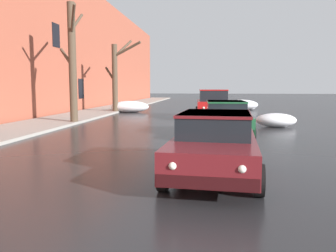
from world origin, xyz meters
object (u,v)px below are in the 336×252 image
bare_tree_mid_block (72,60)px  suv_red_parked_kerbside_mid (213,103)px  sedan_green_parked_kerbside_close (226,118)px  bare_tree_far_down_block (116,75)px  sedan_maroon_approaching_near_lane (215,143)px

bare_tree_mid_block → suv_red_parked_kerbside_mid: bare_tree_mid_block is taller
sedan_green_parked_kerbside_close → bare_tree_mid_block: bearing=154.3°
sedan_green_parked_kerbside_close → suv_red_parked_kerbside_mid: bearing=93.9°
bare_tree_mid_block → bare_tree_far_down_block: size_ratio=1.13×
bare_tree_mid_block → sedan_maroon_approaching_near_lane: (7.43, -10.07, -2.64)m
bare_tree_far_down_block → bare_tree_mid_block: bearing=-90.7°
bare_tree_far_down_block → suv_red_parked_kerbside_mid: size_ratio=1.17×
bare_tree_mid_block → bare_tree_far_down_block: bare_tree_mid_block is taller
bare_tree_far_down_block → sedan_maroon_approaching_near_lane: (7.33, -18.07, -2.14)m
suv_red_parked_kerbside_mid → sedan_green_parked_kerbside_close: bearing=-86.1°
bare_tree_far_down_block → sedan_maroon_approaching_near_lane: size_ratio=1.31×
sedan_maroon_approaching_near_lane → sedan_green_parked_kerbside_close: 6.29m
bare_tree_mid_block → suv_red_parked_kerbside_mid: (7.40, 3.87, -2.41)m
bare_tree_mid_block → bare_tree_far_down_block: 8.02m
bare_tree_far_down_block → suv_red_parked_kerbside_mid: bare_tree_far_down_block is taller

